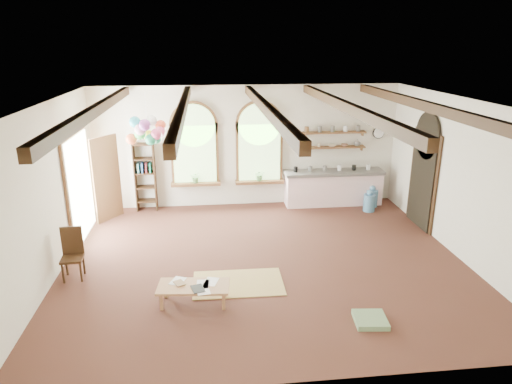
{
  "coord_description": "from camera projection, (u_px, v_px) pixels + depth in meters",
  "views": [
    {
      "loc": [
        -1.1,
        -8.29,
        4.24
      ],
      "look_at": [
        -0.11,
        0.6,
        1.28
      ],
      "focal_mm": 32.0,
      "sensor_mm": 36.0,
      "label": 1
    }
  ],
  "objects": [
    {
      "name": "window_left",
      "position": [
        194.0,
        147.0,
        11.84
      ],
      "size": [
        1.3,
        0.28,
        2.2
      ],
      "color": "brown",
      "rests_on": "floor"
    },
    {
      "name": "floor",
      "position": [
        264.0,
        261.0,
        9.27
      ],
      "size": [
        8.0,
        8.0,
        0.0
      ],
      "primitive_type": "plane",
      "color": "#4D291F",
      "rests_on": "ground"
    },
    {
      "name": "tablet",
      "position": [
        198.0,
        289.0,
        7.55
      ],
      "size": [
        0.26,
        0.32,
        0.01
      ],
      "primitive_type": "cube",
      "rotation": [
        0.0,
        0.0,
        0.26
      ],
      "color": "black",
      "rests_on": "coffee_table"
    },
    {
      "name": "shelf_cup_b",
      "position": [
        319.0,
        145.0,
        12.15
      ],
      "size": [
        0.1,
        0.1,
        0.09
      ],
      "primitive_type": "imported",
      "color": "beige",
      "rests_on": "wall_shelf_lower"
    },
    {
      "name": "kitchen_counter",
      "position": [
        333.0,
        187.0,
        12.38
      ],
      "size": [
        2.68,
        0.62,
        0.94
      ],
      "color": "#FFD8D9",
      "rests_on": "floor"
    },
    {
      "name": "wall_shelf_upper",
      "position": [
        334.0,
        132.0,
        12.09
      ],
      "size": [
        1.7,
        0.24,
        0.04
      ],
      "primitive_type": "cube",
      "color": "brown",
      "rests_on": "wall_back"
    },
    {
      "name": "wall_shelf_lower",
      "position": [
        334.0,
        147.0,
        12.22
      ],
      "size": [
        1.7,
        0.24,
        0.04
      ],
      "primitive_type": "cube",
      "color": "brown",
      "rests_on": "wall_back"
    },
    {
      "name": "shelf_bowl_b",
      "position": [
        345.0,
        145.0,
        12.23
      ],
      "size": [
        0.2,
        0.2,
        0.06
      ],
      "primitive_type": "imported",
      "color": "#8C664C",
      "rests_on": "wall_shelf_lower"
    },
    {
      "name": "water_jug_b",
      "position": [
        372.0,
        197.0,
        12.28
      ],
      "size": [
        0.3,
        0.3,
        0.59
      ],
      "color": "#5187AF",
      "rests_on": "floor"
    },
    {
      "name": "shelf_cup_a",
      "position": [
        306.0,
        145.0,
        12.12
      ],
      "size": [
        0.12,
        0.1,
        0.1
      ],
      "primitive_type": "imported",
      "color": "white",
      "rests_on": "wall_shelf_lower"
    },
    {
      "name": "shelf_vase",
      "position": [
        357.0,
        142.0,
        12.25
      ],
      "size": [
        0.18,
        0.18,
        0.19
      ],
      "primitive_type": "imported",
      "color": "slate",
      "rests_on": "wall_shelf_lower"
    },
    {
      "name": "window_right",
      "position": [
        259.0,
        146.0,
        12.02
      ],
      "size": [
        1.3,
        0.28,
        2.2
      ],
      "color": "brown",
      "rests_on": "floor"
    },
    {
      "name": "shelf_bowl_a",
      "position": [
        332.0,
        146.0,
        12.2
      ],
      "size": [
        0.22,
        0.22,
        0.05
      ],
      "primitive_type": "imported",
      "color": "beige",
      "rests_on": "wall_shelf_lower"
    },
    {
      "name": "potted_plant_left",
      "position": [
        196.0,
        177.0,
        11.99
      ],
      "size": [
        0.27,
        0.23,
        0.3
      ],
      "primitive_type": "imported",
      "color": "#598C4C",
      "rests_on": "window_left"
    },
    {
      "name": "coffee_table",
      "position": [
        193.0,
        287.0,
        7.68
      ],
      "size": [
        1.25,
        0.66,
        0.34
      ],
      "color": "#A26F4A",
      "rests_on": "floor"
    },
    {
      "name": "right_doorway",
      "position": [
        422.0,
        182.0,
        10.76
      ],
      "size": [
        0.1,
        1.3,
        2.4
      ],
      "primitive_type": "cube",
      "color": "black",
      "rests_on": "floor"
    },
    {
      "name": "bookshelf",
      "position": [
        145.0,
        177.0,
        11.83
      ],
      "size": [
        0.53,
        0.32,
        1.8
      ],
      "color": "#382011",
      "rests_on": "floor"
    },
    {
      "name": "wall_clock",
      "position": [
        379.0,
        133.0,
        12.3
      ],
      "size": [
        0.32,
        0.04,
        0.32
      ],
      "primitive_type": "cylinder",
      "rotation": [
        1.57,
        0.0,
        0.0
      ],
      "color": "black",
      "rests_on": "wall_back"
    },
    {
      "name": "water_jug_a",
      "position": [
        369.0,
        202.0,
        11.93
      ],
      "size": [
        0.3,
        0.3,
        0.58
      ],
      "color": "#5187AF",
      "rests_on": "floor"
    },
    {
      "name": "left_doorway",
      "position": [
        79.0,
        187.0,
        10.19
      ],
      "size": [
        0.1,
        1.9,
        2.5
      ],
      "primitive_type": "cube",
      "color": "brown",
      "rests_on": "floor"
    },
    {
      "name": "balloon_cluster",
      "position": [
        147.0,
        131.0,
        10.24
      ],
      "size": [
        0.89,
        0.94,
        1.16
      ],
      "color": "white",
      "rests_on": "floor"
    },
    {
      "name": "table_book",
      "position": [
        175.0,
        284.0,
        7.68
      ],
      "size": [
        0.24,
        0.27,
        0.02
      ],
      "primitive_type": "imported",
      "rotation": [
        0.0,
        0.0,
        0.49
      ],
      "color": "olive",
      "rests_on": "coffee_table"
    },
    {
      "name": "side_chair",
      "position": [
        73.0,
        264.0,
        8.53
      ],
      "size": [
        0.41,
        0.41,
        0.98
      ],
      "color": "#382011",
      "rests_on": "floor"
    },
    {
      "name": "potted_plant_right",
      "position": [
        260.0,
        175.0,
        12.17
      ],
      "size": [
        0.27,
        0.23,
        0.3
      ],
      "primitive_type": "imported",
      "color": "#598C4C",
      "rests_on": "window_right"
    },
    {
      "name": "floor_mat",
      "position": [
        238.0,
        283.0,
        8.4
      ],
      "size": [
        1.66,
        1.04,
        0.02
      ],
      "primitive_type": "cube",
      "rotation": [
        0.0,
        0.0,
        -0.01
      ],
      "color": "tan",
      "rests_on": "floor"
    },
    {
      "name": "floor_cushion",
      "position": [
        370.0,
        320.0,
        7.23
      ],
      "size": [
        0.55,
        0.55,
        0.09
      ],
      "primitive_type": "cube",
      "rotation": [
        0.0,
        0.0,
        -0.1
      ],
      "color": "#69895F",
      "rests_on": "floor"
    },
    {
      "name": "ceiling_beams",
      "position": [
        265.0,
        108.0,
        8.3
      ],
      "size": [
        6.2,
        6.8,
        0.18
      ],
      "primitive_type": null,
      "color": "#382011",
      "rests_on": "ceiling"
    }
  ]
}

